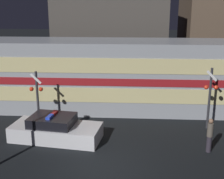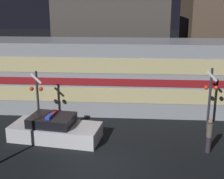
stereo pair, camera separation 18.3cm
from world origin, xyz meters
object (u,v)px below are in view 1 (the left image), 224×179
object	(u,v)px
pedestrian	(210,135)
police_car	(55,130)
train	(157,76)
crossing_signal_near	(210,95)

from	to	relation	value
pedestrian	police_car	bearing A→B (deg)	172.94
train	police_car	distance (m)	7.07
police_car	crossing_signal_near	size ratio (longest dim) A/B	1.38
train	crossing_signal_near	xyz separation A→B (m)	(2.49, -2.76, -0.26)
train	crossing_signal_near	world-z (taller)	train
train	pedestrian	size ratio (longest dim) A/B	13.60
train	police_car	bearing A→B (deg)	-138.76
train	police_car	size ratio (longest dim) A/B	4.76
train	crossing_signal_near	bearing A→B (deg)	-47.94
train	police_car	xyz separation A→B (m)	(-5.17, -4.54, -1.62)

